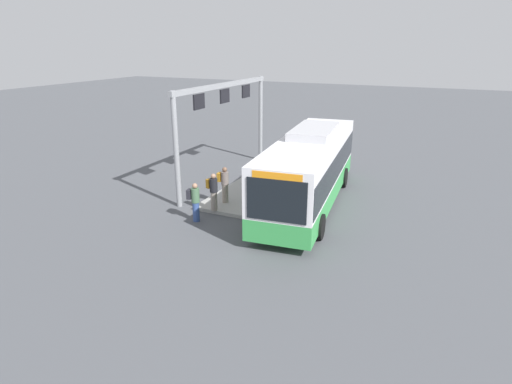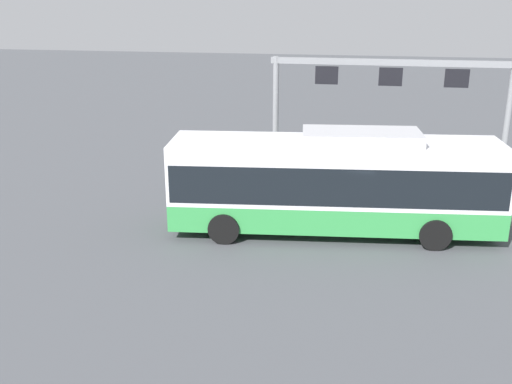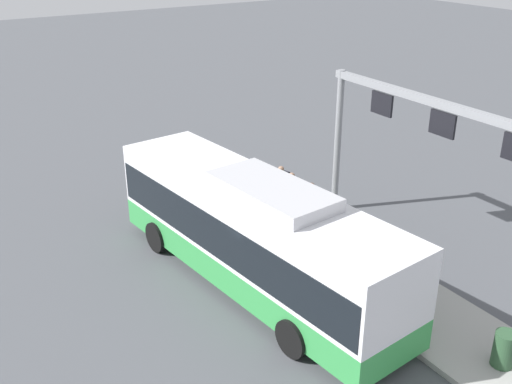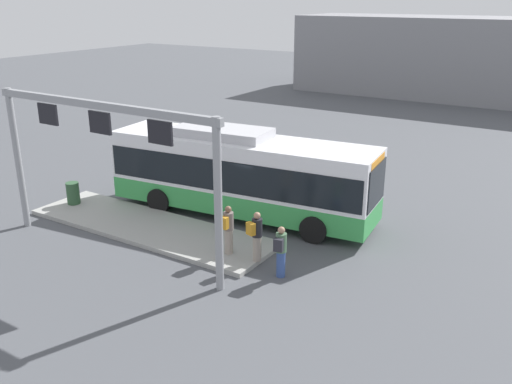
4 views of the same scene
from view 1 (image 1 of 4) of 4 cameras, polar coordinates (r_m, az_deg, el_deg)
name	(u,v)px [view 1 (image 1 of 4)]	position (r m, az deg, el deg)	size (l,w,h in m)	color
ground_plane	(308,204)	(19.91, 6.95, -1.62)	(120.00, 120.00, 0.00)	#4C4F54
platform_curb	(266,181)	(22.75, 1.37, 1.45)	(10.00, 2.80, 0.16)	#9E9E99
bus_main	(309,167)	(19.34, 7.17, 3.41)	(10.80, 3.61, 3.46)	green
person_boarding	(224,184)	(19.32, -4.27, 1.13)	(0.35, 0.53, 1.67)	gray
person_waiting_near	(195,201)	(17.78, -8.20, -1.22)	(0.41, 0.57, 1.67)	#334C8C
person_waiting_mid	(213,191)	(18.43, -5.75, 0.16)	(0.45, 0.59, 1.67)	gray
platform_sign_gantry	(225,110)	(22.57, -4.17, 10.86)	(9.39, 0.24, 5.20)	gray
trash_bin	(294,154)	(26.33, 5.17, 5.08)	(0.52, 0.52, 0.90)	#2D5133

